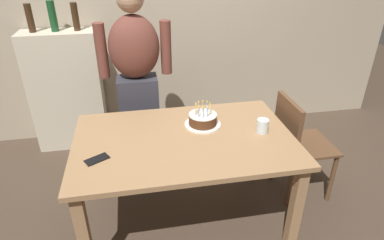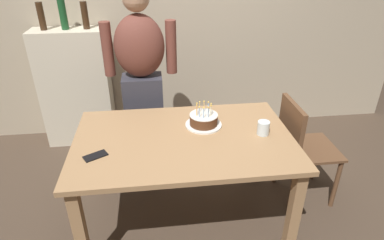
{
  "view_description": "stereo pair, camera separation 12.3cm",
  "coord_description": "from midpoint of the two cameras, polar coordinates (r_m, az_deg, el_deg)",
  "views": [
    {
      "loc": [
        -0.3,
        -1.89,
        1.91
      ],
      "look_at": [
        0.06,
        0.06,
        0.84
      ],
      "focal_mm": 30.51,
      "sensor_mm": 36.0,
      "label": 1
    },
    {
      "loc": [
        -0.18,
        -1.9,
        1.91
      ],
      "look_at": [
        0.06,
        0.06,
        0.84
      ],
      "focal_mm": 30.51,
      "sensor_mm": 36.0,
      "label": 2
    }
  ],
  "objects": [
    {
      "name": "birthday_cake",
      "position": [
        2.37,
        0.41,
        -0.01
      ],
      "size": [
        0.27,
        0.27,
        0.18
      ],
      "color": "white",
      "rests_on": "dining_table"
    },
    {
      "name": "person_man_bearded",
      "position": [
        2.83,
        -10.81,
        6.42
      ],
      "size": [
        0.61,
        0.27,
        1.66
      ],
      "rotation": [
        0.0,
        0.0,
        3.14
      ],
      "color": "#33333D",
      "rests_on": "ground_plane"
    },
    {
      "name": "cell_phone",
      "position": [
        2.12,
        -17.89,
        -6.58
      ],
      "size": [
        0.16,
        0.13,
        0.01
      ],
      "primitive_type": "cube",
      "rotation": [
        0.0,
        0.0,
        0.51
      ],
      "color": "black",
      "rests_on": "dining_table"
    },
    {
      "name": "dining_table",
      "position": [
        2.29,
        -2.85,
        -5.21
      ],
      "size": [
        1.5,
        0.96,
        0.74
      ],
      "color": "#A37A51",
      "rests_on": "ground_plane"
    },
    {
      "name": "water_glass_near",
      "position": [
        2.32,
        10.76,
        -1.02
      ],
      "size": [
        0.08,
        0.08,
        0.1
      ],
      "primitive_type": "cylinder",
      "color": "silver",
      "rests_on": "dining_table"
    },
    {
      "name": "back_wall",
      "position": [
        3.51,
        -6.84,
        18.19
      ],
      "size": [
        5.2,
        0.1,
        2.6
      ],
      "primitive_type": "cube",
      "color": "tan",
      "rests_on": "ground_plane"
    },
    {
      "name": "shelf_cabinet",
      "position": [
        3.56,
        -21.91,
        4.82
      ],
      "size": [
        0.69,
        0.3,
        1.47
      ],
      "color": "beige",
      "rests_on": "ground_plane"
    },
    {
      "name": "dining_chair",
      "position": [
        2.75,
        16.55,
        -3.37
      ],
      "size": [
        0.42,
        0.42,
        0.87
      ],
      "rotation": [
        0.0,
        0.0,
        1.57
      ],
      "color": "brown",
      "rests_on": "ground_plane"
    },
    {
      "name": "ground_plane",
      "position": [
        2.7,
        -2.51,
        -16.64
      ],
      "size": [
        10.0,
        10.0,
        0.0
      ],
      "primitive_type": "plane",
      "color": "#47382B"
    }
  ]
}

